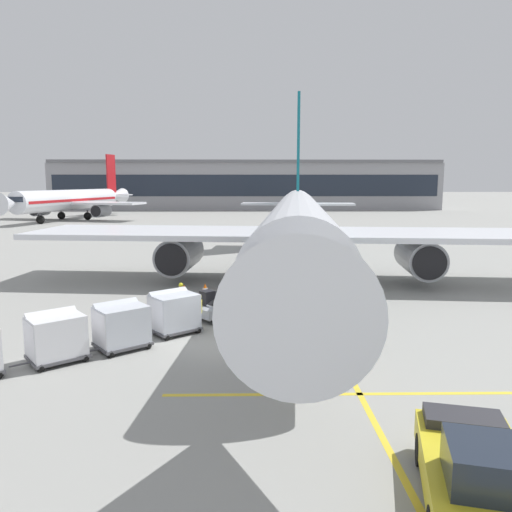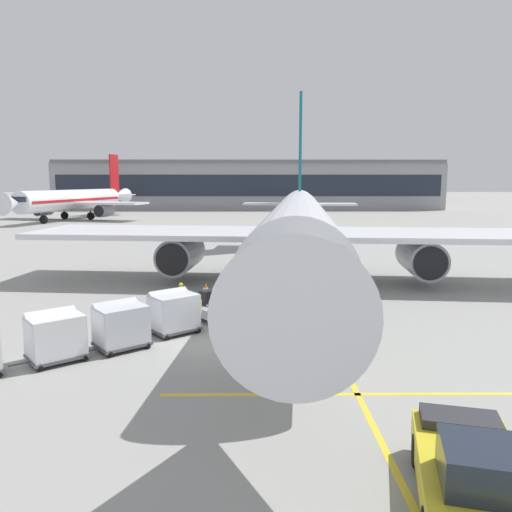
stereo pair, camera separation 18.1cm
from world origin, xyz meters
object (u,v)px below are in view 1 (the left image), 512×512
object	(u,v)px
baggage_cart_third	(56,336)
ground_crew_wingwalker	(167,308)
ground_crew_by_carts	(252,304)
belt_loader	(231,300)
ground_crew_marshaller	(181,297)
safety_cone_engine_keepout	(184,291)
ground_crew_by_loader	(199,310)
safety_cone_wingtip	(205,290)
safety_cone_nose_mark	(173,295)
baggage_cart_second	(121,325)
pushback_tug	(477,473)
parked_airplane	(298,227)
distant_airplane	(71,200)
baggage_cart_lead	(174,311)

from	to	relation	value
baggage_cart_third	ground_crew_wingwalker	size ratio (longest dim) A/B	1.51
baggage_cart_third	ground_crew_by_carts	size ratio (longest dim) A/B	1.51
belt_loader	ground_crew_marshaller	world-z (taller)	belt_loader
ground_crew_by_carts	safety_cone_engine_keepout	bearing A→B (deg)	125.78
ground_crew_by_loader	ground_crew_wingwalker	distance (m)	1.58
safety_cone_wingtip	safety_cone_nose_mark	world-z (taller)	safety_cone_wingtip
baggage_cart_third	ground_crew_by_carts	distance (m)	8.80
safety_cone_engine_keepout	safety_cone_nose_mark	distance (m)	0.89
ground_crew_marshaller	safety_cone_engine_keepout	distance (m)	4.13
safety_cone_nose_mark	ground_crew_marshaller	bearing A→B (deg)	-74.35
belt_loader	safety_cone_nose_mark	bearing A→B (deg)	136.49
ground_crew_marshaller	ground_crew_by_carts	bearing A→B (deg)	-21.27
ground_crew_wingwalker	safety_cone_engine_keepout	world-z (taller)	ground_crew_wingwalker
ground_crew_by_carts	safety_cone_wingtip	xyz separation A→B (m)	(-2.74, 5.88, -0.62)
ground_crew_by_carts	ground_crew_marshaller	size ratio (longest dim) A/B	1.00
baggage_cart_third	safety_cone_engine_keepout	bearing A→B (deg)	70.98
baggage_cart_second	safety_cone_nose_mark	bearing A→B (deg)	84.02
belt_loader	ground_crew_wingwalker	xyz separation A→B (m)	(-2.86, -2.23, 0.16)
ground_crew_marshaller	ground_crew_by_loader	bearing A→B (deg)	-64.93
pushback_tug	ground_crew_wingwalker	distance (m)	15.22
safety_cone_nose_mark	ground_crew_by_carts	bearing A→B (deg)	-46.68
parked_airplane	safety_cone_nose_mark	bearing A→B (deg)	-144.39
parked_airplane	ground_crew_by_carts	bearing A→B (deg)	-107.23
belt_loader	ground_crew_wingwalker	world-z (taller)	belt_loader
pushback_tug	ground_crew_by_loader	xyz separation A→B (m)	(-6.93, 12.28, 0.17)
pushback_tug	distant_airplane	distance (m)	85.89
belt_loader	ground_crew_by_carts	distance (m)	1.84
baggage_cart_second	ground_crew_by_carts	world-z (taller)	baggage_cart_second
parked_airplane	baggage_cart_third	world-z (taller)	parked_airplane
parked_airplane	baggage_cart_second	size ratio (longest dim) A/B	17.70
ground_crew_wingwalker	safety_cone_nose_mark	world-z (taller)	ground_crew_wingwalker
baggage_cart_lead	ground_crew_wingwalker	size ratio (longest dim) A/B	1.51
safety_cone_nose_mark	belt_loader	bearing A→B (deg)	-43.51
ground_crew_marshaller	safety_cone_nose_mark	bearing A→B (deg)	105.65
baggage_cart_third	ground_crew_by_loader	world-z (taller)	baggage_cart_third
ground_crew_by_loader	distant_airplane	distance (m)	71.84
baggage_cart_third	ground_crew_marshaller	world-z (taller)	baggage_cart_third
ground_crew_marshaller	safety_cone_wingtip	xyz separation A→B (m)	(0.80, 4.50, -0.62)
parked_airplane	ground_crew_by_carts	xyz separation A→B (m)	(-3.18, -10.24, -2.75)
baggage_cart_second	baggage_cart_third	distance (m)	2.52
ground_crew_wingwalker	distant_airplane	world-z (taller)	distant_airplane
parked_airplane	belt_loader	bearing A→B (deg)	-115.85
parked_airplane	ground_crew_marshaller	bearing A→B (deg)	-127.14
baggage_cart_second	distant_airplane	xyz separation A→B (m)	(-26.22, 67.84, 2.46)
pushback_tug	distant_airplane	bearing A→B (deg)	114.87
ground_crew_by_loader	pushback_tug	bearing A→B (deg)	-60.56
safety_cone_wingtip	safety_cone_engine_keepout	bearing A→B (deg)	-159.81
ground_crew_by_loader	ground_crew_marshaller	xyz separation A→B (m)	(-1.15, 2.47, 0.00)
ground_crew_by_carts	ground_crew_marshaller	bearing A→B (deg)	158.73
belt_loader	ground_crew_by_loader	distance (m)	2.92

